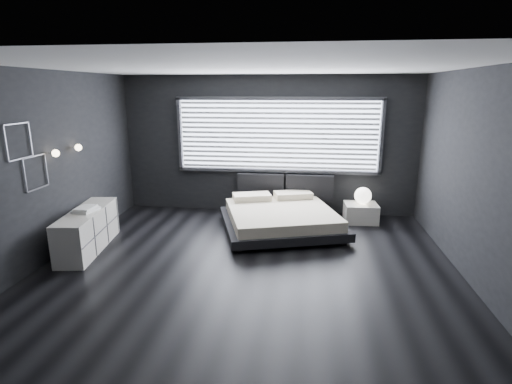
# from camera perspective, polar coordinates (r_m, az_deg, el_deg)

# --- Properties ---
(room) EXTENTS (6.04, 6.00, 2.80)m
(room) POSITION_cam_1_polar(r_m,az_deg,el_deg) (5.53, -1.14, 2.83)
(room) COLOR black
(room) RESTS_ON ground
(window) EXTENTS (4.14, 0.09, 1.52)m
(window) POSITION_cam_1_polar(r_m,az_deg,el_deg) (8.13, 3.11, 8.06)
(window) COLOR white
(window) RESTS_ON ground
(headboard) EXTENTS (1.96, 0.16, 0.52)m
(headboard) POSITION_cam_1_polar(r_m,az_deg,el_deg) (8.24, 4.15, 0.79)
(headboard) COLOR black
(headboard) RESTS_ON ground
(sconce_near) EXTENTS (0.18, 0.11, 0.11)m
(sconce_near) POSITION_cam_1_polar(r_m,az_deg,el_deg) (6.61, -26.73, 4.97)
(sconce_near) COLOR silver
(sconce_near) RESTS_ON ground
(sconce_far) EXTENTS (0.18, 0.11, 0.11)m
(sconce_far) POSITION_cam_1_polar(r_m,az_deg,el_deg) (7.11, -24.07, 5.82)
(sconce_far) COLOR silver
(sconce_far) RESTS_ON ground
(wall_art_upper) EXTENTS (0.01, 0.48, 0.48)m
(wall_art_upper) POSITION_cam_1_polar(r_m,az_deg,el_deg) (6.15, -30.79, 6.24)
(wall_art_upper) COLOR #47474C
(wall_art_upper) RESTS_ON ground
(wall_art_lower) EXTENTS (0.01, 0.48, 0.48)m
(wall_art_lower) POSITION_cam_1_polar(r_m,az_deg,el_deg) (6.42, -28.90, 2.46)
(wall_art_lower) COLOR #47474C
(wall_art_lower) RESTS_ON ground
(bed) EXTENTS (2.53, 2.47, 0.53)m
(bed) POSITION_cam_1_polar(r_m,az_deg,el_deg) (7.32, 3.53, -3.62)
(bed) COLOR black
(bed) RESTS_ON ground
(nightstand) EXTENTS (0.65, 0.55, 0.36)m
(nightstand) POSITION_cam_1_polar(r_m,az_deg,el_deg) (8.04, 14.72, -2.89)
(nightstand) COLOR silver
(nightstand) RESTS_ON ground
(orb_lamp) EXTENTS (0.32, 0.32, 0.32)m
(orb_lamp) POSITION_cam_1_polar(r_m,az_deg,el_deg) (7.97, 15.03, -0.50)
(orb_lamp) COLOR white
(orb_lamp) RESTS_ON nightstand
(dresser) EXTENTS (0.69, 1.68, 0.65)m
(dresser) POSITION_cam_1_polar(r_m,az_deg,el_deg) (6.97, -22.85, -5.02)
(dresser) COLOR silver
(dresser) RESTS_ON ground
(book_stack) EXTENTS (0.33, 0.40, 0.08)m
(book_stack) POSITION_cam_1_polar(r_m,az_deg,el_deg) (6.83, -23.14, -2.26)
(book_stack) COLOR white
(book_stack) RESTS_ON dresser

